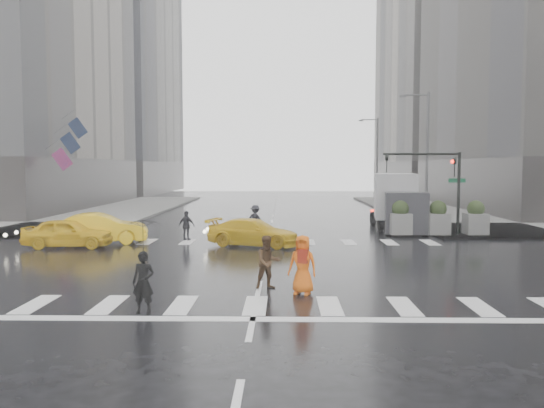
{
  "coord_description": "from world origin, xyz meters",
  "views": [
    {
      "loc": [
        0.73,
        -20.06,
        3.75
      ],
      "look_at": [
        0.28,
        2.0,
        2.18
      ],
      "focal_mm": 35.0,
      "sensor_mm": 36.0,
      "label": 1
    }
  ],
  "objects_px": {
    "taxi_front": "(68,233)",
    "box_truck": "(398,200)",
    "taxi_mid": "(100,229)",
    "traffic_signal_pole": "(440,177)",
    "pedestrian_orange": "(303,264)",
    "pedestrian_brown": "(268,262)"
  },
  "relations": [
    {
      "from": "traffic_signal_pole",
      "to": "box_truck",
      "type": "xyz_separation_m",
      "value": [
        -1.51,
        3.22,
        -1.45
      ]
    },
    {
      "from": "traffic_signal_pole",
      "to": "pedestrian_orange",
      "type": "distance_m",
      "value": 15.01
    },
    {
      "from": "taxi_front",
      "to": "taxi_mid",
      "type": "bearing_deg",
      "value": -43.83
    },
    {
      "from": "traffic_signal_pole",
      "to": "taxi_front",
      "type": "xyz_separation_m",
      "value": [
        -18.21,
        -3.94,
        -2.54
      ]
    },
    {
      "from": "traffic_signal_pole",
      "to": "taxi_front",
      "type": "relative_size",
      "value": 1.13
    },
    {
      "from": "traffic_signal_pole",
      "to": "box_truck",
      "type": "relative_size",
      "value": 0.72
    },
    {
      "from": "pedestrian_brown",
      "to": "taxi_mid",
      "type": "relative_size",
      "value": 0.36
    },
    {
      "from": "traffic_signal_pole",
      "to": "pedestrian_orange",
      "type": "height_order",
      "value": "traffic_signal_pole"
    },
    {
      "from": "traffic_signal_pole",
      "to": "taxi_mid",
      "type": "bearing_deg",
      "value": -171.01
    },
    {
      "from": "pedestrian_brown",
      "to": "taxi_mid",
      "type": "bearing_deg",
      "value": 113.27
    },
    {
      "from": "pedestrian_brown",
      "to": "box_truck",
      "type": "bearing_deg",
      "value": 45.72
    },
    {
      "from": "taxi_mid",
      "to": "box_truck",
      "type": "xyz_separation_m",
      "value": [
        15.64,
        5.93,
        1.03
      ]
    },
    {
      "from": "pedestrian_brown",
      "to": "taxi_front",
      "type": "height_order",
      "value": "pedestrian_brown"
    },
    {
      "from": "taxi_front",
      "to": "box_truck",
      "type": "relative_size",
      "value": 0.64
    },
    {
      "from": "box_truck",
      "to": "taxi_front",
      "type": "bearing_deg",
      "value": -148.47
    },
    {
      "from": "traffic_signal_pole",
      "to": "taxi_front",
      "type": "bearing_deg",
      "value": -167.79
    },
    {
      "from": "traffic_signal_pole",
      "to": "pedestrian_brown",
      "type": "relative_size",
      "value": 2.74
    },
    {
      "from": "traffic_signal_pole",
      "to": "box_truck",
      "type": "distance_m",
      "value": 3.84
    },
    {
      "from": "pedestrian_orange",
      "to": "taxi_front",
      "type": "relative_size",
      "value": 0.44
    },
    {
      "from": "traffic_signal_pole",
      "to": "taxi_mid",
      "type": "relative_size",
      "value": 1.0
    },
    {
      "from": "pedestrian_orange",
      "to": "box_truck",
      "type": "bearing_deg",
      "value": 88.12
    },
    {
      "from": "taxi_front",
      "to": "box_truck",
      "type": "bearing_deg",
      "value": -69.77
    }
  ]
}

